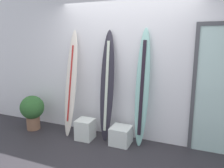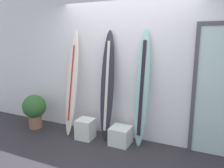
# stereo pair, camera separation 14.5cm
# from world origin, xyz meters

# --- Properties ---
(wall_back) EXTENTS (7.20, 0.20, 2.80)m
(wall_back) POSITION_xyz_m (0.00, 1.30, 1.40)
(wall_back) COLOR white
(wall_back) RESTS_ON ground
(surfboard_ivory) EXTENTS (0.24, 0.44, 2.01)m
(surfboard_ivory) POSITION_xyz_m (-1.00, 0.94, 0.99)
(surfboard_ivory) COLOR silver
(surfboard_ivory) RESTS_ON ground
(surfboard_charcoal) EXTENTS (0.27, 0.34, 2.00)m
(surfboard_charcoal) POSITION_xyz_m (-0.27, 1.00, 0.98)
(surfboard_charcoal) COLOR #27232E
(surfboard_charcoal) RESTS_ON ground
(surfboard_seafoam) EXTENTS (0.25, 0.32, 2.03)m
(surfboard_seafoam) POSITION_xyz_m (0.37, 1.03, 1.02)
(surfboard_seafoam) COLOR #89C0B7
(surfboard_seafoam) RESTS_ON ground
(display_block_left) EXTENTS (0.32, 0.32, 0.37)m
(display_block_left) POSITION_xyz_m (-0.64, 0.81, 0.19)
(display_block_left) COLOR silver
(display_block_left) RESTS_ON ground
(display_block_center) EXTENTS (0.35, 0.35, 0.32)m
(display_block_center) POSITION_xyz_m (0.05, 0.87, 0.16)
(display_block_center) COLOR silver
(display_block_center) RESTS_ON ground
(potted_plant) EXTENTS (0.48, 0.48, 0.71)m
(potted_plant) POSITION_xyz_m (-1.86, 0.79, 0.42)
(potted_plant) COLOR #8A6047
(potted_plant) RESTS_ON ground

